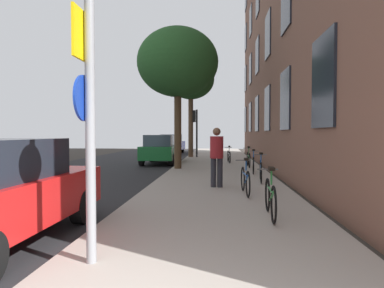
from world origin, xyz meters
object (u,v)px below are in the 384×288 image
bicycle_2 (261,170)px  pedestrian_0 (217,153)px  tree_near (178,63)px  car_2 (172,144)px  sign_post (88,110)px  traffic_light (195,124)px  bicycle_0 (270,197)px  bicycle_1 (245,180)px  bicycle_4 (248,159)px  car_1 (161,149)px  tree_far (191,80)px  bicycle_3 (254,164)px  bicycle_5 (229,156)px

bicycle_2 → pedestrian_0: size_ratio=0.95×
tree_near → car_2: 13.72m
sign_post → bicycle_2: 8.00m
traffic_light → bicycle_0: size_ratio=1.91×
sign_post → tree_near: tree_near is taller
bicycle_0 → car_2: (-4.87, 21.72, 0.34)m
bicycle_1 → car_2: 19.86m
sign_post → tree_near: bearing=91.2°
bicycle_4 → car_1: size_ratio=0.40×
traffic_light → tree_near: size_ratio=0.50×
tree_near → car_2: bearing=99.0°
pedestrian_0 → traffic_light: bearing=96.6°
bicycle_0 → car_1: (-4.20, 12.25, 0.34)m
tree_near → tree_far: tree_far is taller
traffic_light → bicycle_2: size_ratio=1.91×
bicycle_2 → pedestrian_0: (-1.46, -1.28, 0.63)m
car_1 → traffic_light: bearing=67.7°
bicycle_4 → bicycle_3: bearing=-90.4°
bicycle_0 → bicycle_1: bearing=96.6°
bicycle_0 → bicycle_3: 7.21m
bicycle_4 → bicycle_5: size_ratio=1.08×
traffic_light → car_1: bearing=-112.3°
traffic_light → bicycle_2: (2.95, -11.54, -1.83)m
sign_post → traffic_light: sign_post is taller
traffic_light → tree_near: (-0.29, -7.57, 2.57)m
bicycle_4 → pedestrian_0: bearing=-103.7°
traffic_light → bicycle_3: size_ratio=1.97×
tree_far → bicycle_5: 6.96m
bicycle_0 → car_1: size_ratio=0.39×
sign_post → bicycle_1: sign_post is taller
tree_near → car_2: size_ratio=1.55×
bicycle_4 → bicycle_0: bearing=-92.7°
bicycle_1 → sign_post: bearing=-115.3°
tree_near → bicycle_3: (3.25, -1.57, -4.40)m
bicycle_2 → bicycle_4: bearing=89.6°
tree_near → bicycle_0: size_ratio=3.79×
pedestrian_0 → bicycle_1: bearing=-56.1°
sign_post → tree_near: (-0.23, 11.23, 2.90)m
bicycle_5 → traffic_light: bearing=116.3°
bicycle_4 → bicycle_1: bearing=-95.8°
traffic_light → bicycle_0: (2.52, -16.34, -1.83)m
tree_near → bicycle_4: tree_near is taller
car_2 → bicycle_0: bearing=-77.4°
bicycle_1 → car_1: size_ratio=0.40×
tree_near → pedestrian_0: bearing=-71.3°
tree_near → pedestrian_0: 6.70m
bicycle_2 → tree_far: bearing=105.7°
car_1 → car_2: 9.49m
traffic_light → bicycle_4: bearing=-66.1°
tree_near → bicycle_0: tree_near is taller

